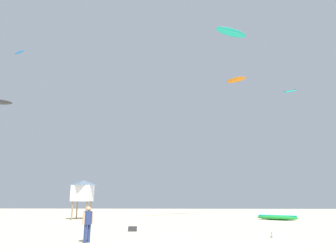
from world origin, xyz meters
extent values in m
cylinder|color=navy|center=(-3.48, 5.58, 0.44)|extent=(0.16, 0.16, 0.87)
cylinder|color=navy|center=(-3.61, 5.43, 0.44)|extent=(0.16, 0.16, 0.87)
cylinder|color=navy|center=(-3.55, 5.50, 1.20)|extent=(0.40, 0.40, 0.65)
cylinder|color=tan|center=(-3.39, 5.68, 1.17)|extent=(0.12, 0.12, 0.60)
cylinder|color=tan|center=(-3.71, 5.33, 1.17)|extent=(0.12, 0.12, 0.60)
sphere|color=tan|center=(-3.55, 5.50, 1.65)|extent=(0.24, 0.24, 0.24)
ellipsoid|color=green|center=(11.26, 22.68, 0.23)|extent=(4.25, 3.37, 0.54)
cylinder|color=#19B29E|center=(11.26, 22.68, 0.43)|extent=(3.39, 2.31, 0.19)
cylinder|color=#8C704C|center=(-8.75, 23.66, 0.95)|extent=(0.14, 0.14, 1.90)
cylinder|color=#8C704C|center=(-8.75, 22.16, 0.95)|extent=(0.14, 0.14, 1.90)
cylinder|color=#8C704C|center=(-10.25, 23.66, 0.95)|extent=(0.14, 0.14, 1.90)
cylinder|color=#8C704C|center=(-10.25, 22.16, 0.95)|extent=(0.14, 0.14, 1.90)
cube|color=white|center=(-9.50, 22.91, 2.75)|extent=(2.00, 2.00, 1.70)
pyramid|color=slate|center=(-9.50, 22.91, 3.87)|extent=(2.30, 2.30, 0.55)
cube|color=white|center=(6.66, 8.00, 0.16)|extent=(0.56, 0.36, 0.32)
cube|color=#2D2D33|center=(-2.08, 11.02, 0.16)|extent=(0.56, 0.36, 0.32)
ellipsoid|color=#19B29E|center=(7.60, 22.78, 21.90)|extent=(4.52, 3.25, 0.62)
ellipsoid|color=blue|center=(-19.99, 25.23, 21.07)|extent=(2.05, 1.58, 0.46)
ellipsoid|color=#19B29E|center=(20.77, 40.56, 20.69)|extent=(2.26, 1.53, 0.56)
cylinder|color=#2D2D33|center=(20.77, 40.56, 20.79)|extent=(1.87, 0.98, 0.10)
ellipsoid|color=orange|center=(11.63, 41.43, 23.37)|extent=(3.60, 2.91, 0.89)
cylinder|color=#E5598C|center=(11.63, 41.43, 23.53)|extent=(2.86, 2.02, 0.16)
camera|label=1|loc=(1.16, -10.31, 2.13)|focal=32.08mm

